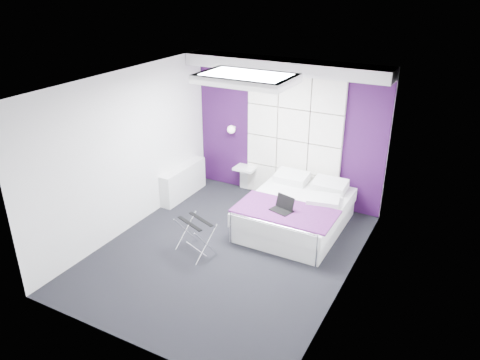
% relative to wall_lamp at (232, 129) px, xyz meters
% --- Properties ---
extents(floor, '(4.40, 4.40, 0.00)m').
position_rel_wall_lamp_xyz_m(floor, '(1.05, -2.06, -1.22)').
color(floor, black).
rests_on(floor, ground).
extents(ceiling, '(4.40, 4.40, 0.00)m').
position_rel_wall_lamp_xyz_m(ceiling, '(1.05, -2.06, 1.38)').
color(ceiling, white).
rests_on(ceiling, wall_back).
extents(wall_back, '(3.60, 0.00, 3.60)m').
position_rel_wall_lamp_xyz_m(wall_back, '(1.05, 0.14, 0.08)').
color(wall_back, white).
rests_on(wall_back, floor).
extents(wall_left, '(0.00, 4.40, 4.40)m').
position_rel_wall_lamp_xyz_m(wall_left, '(-0.75, -2.06, 0.08)').
color(wall_left, white).
rests_on(wall_left, floor).
extents(wall_right, '(0.00, 4.40, 4.40)m').
position_rel_wall_lamp_xyz_m(wall_right, '(2.85, -2.06, 0.08)').
color(wall_right, white).
rests_on(wall_right, floor).
extents(accent_wall, '(3.58, 0.02, 2.58)m').
position_rel_wall_lamp_xyz_m(accent_wall, '(1.05, 0.13, 0.08)').
color(accent_wall, '#300D3B').
rests_on(accent_wall, wall_back).
extents(soffit, '(3.58, 0.50, 0.20)m').
position_rel_wall_lamp_xyz_m(soffit, '(1.05, -0.11, 1.28)').
color(soffit, white).
rests_on(soffit, wall_back).
extents(headboard, '(1.80, 0.08, 2.30)m').
position_rel_wall_lamp_xyz_m(headboard, '(1.20, 0.08, -0.05)').
color(headboard, silver).
rests_on(headboard, wall_back).
extents(skylight, '(1.36, 0.86, 0.12)m').
position_rel_wall_lamp_xyz_m(skylight, '(1.05, -1.46, 1.33)').
color(skylight, white).
rests_on(skylight, ceiling).
extents(wall_lamp, '(0.15, 0.15, 0.15)m').
position_rel_wall_lamp_xyz_m(wall_lamp, '(0.00, 0.00, 0.00)').
color(wall_lamp, white).
rests_on(wall_lamp, wall_back).
extents(radiator, '(0.22, 1.20, 0.60)m').
position_rel_wall_lamp_xyz_m(radiator, '(-0.64, -0.76, -0.92)').
color(radiator, white).
rests_on(radiator, floor).
extents(bed, '(1.57, 1.89, 0.67)m').
position_rel_wall_lamp_xyz_m(bed, '(1.68, -0.87, -0.94)').
color(bed, white).
rests_on(bed, floor).
extents(nightstand, '(0.40, 0.31, 0.04)m').
position_rel_wall_lamp_xyz_m(nightstand, '(0.30, -0.04, -0.73)').
color(nightstand, white).
rests_on(nightstand, wall_back).
extents(luggage_rack, '(0.55, 0.41, 0.55)m').
position_rel_wall_lamp_xyz_m(luggage_rack, '(0.65, -2.29, -0.95)').
color(luggage_rack, silver).
rests_on(luggage_rack, floor).
extents(laptop, '(0.33, 0.24, 0.24)m').
position_rel_wall_lamp_xyz_m(laptop, '(1.63, -1.33, -0.63)').
color(laptop, black).
rests_on(laptop, bed).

